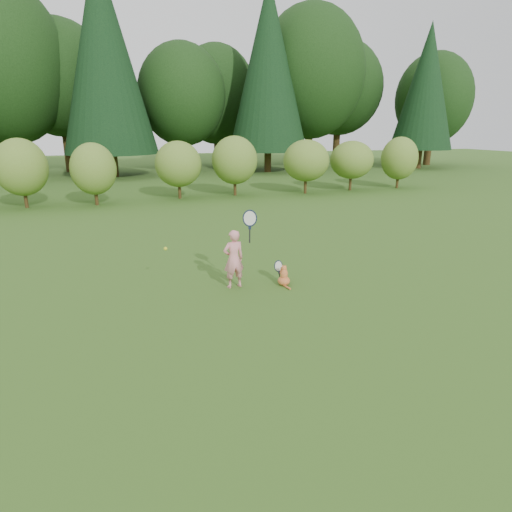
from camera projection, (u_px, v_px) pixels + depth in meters
name	position (u px, v px, depth m)	size (l,w,h in m)	color
ground	(258.00, 305.00, 7.88)	(100.00, 100.00, 0.00)	#2C5317
shrub_row	(174.00, 168.00, 19.39)	(28.00, 3.00, 2.80)	olive
woodland_backdrop	(150.00, 55.00, 26.80)	(48.00, 10.00, 15.00)	black
child	(234.00, 258.00, 8.60)	(0.69, 0.44, 1.80)	pink
cat	(284.00, 275.00, 8.85)	(0.38, 0.60, 0.59)	#C05824
tennis_ball	(166.00, 249.00, 8.48)	(0.07, 0.07, 0.07)	#B9C617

